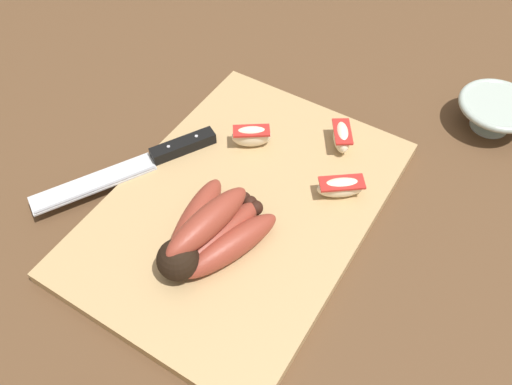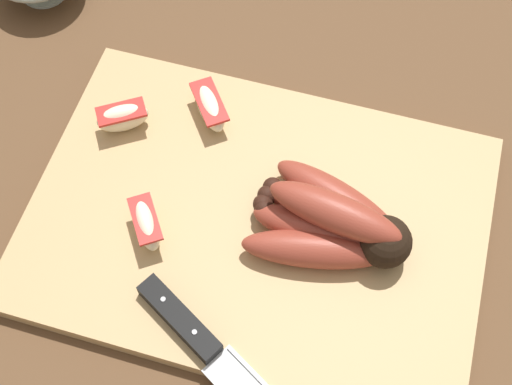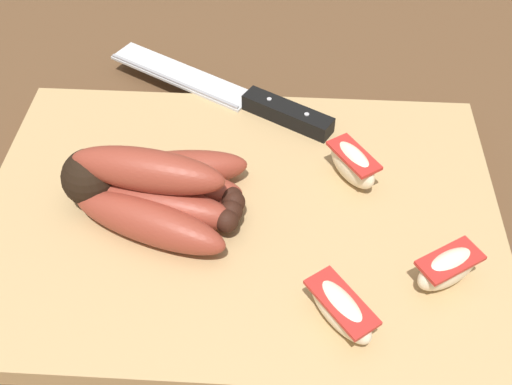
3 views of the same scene
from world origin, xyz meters
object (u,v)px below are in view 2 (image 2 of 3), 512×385
at_px(apple_wedge_far, 210,106).
at_px(apple_wedge_middle, 123,117).
at_px(banana_bunch, 332,223).
at_px(chefs_knife, 214,355).
at_px(apple_wedge_near, 146,224).

bearing_deg(apple_wedge_far, apple_wedge_middle, -154.34).
relative_size(banana_bunch, chefs_knife, 0.65).
xyz_separation_m(apple_wedge_near, apple_wedge_far, (0.02, 0.16, -0.00)).
bearing_deg(chefs_knife, apple_wedge_middle, 128.45).
height_order(banana_bunch, chefs_knife, banana_bunch).
height_order(chefs_knife, apple_wedge_far, apple_wedge_far).
bearing_deg(banana_bunch, apple_wedge_middle, 165.28).
bearing_deg(apple_wedge_middle, banana_bunch, -14.72).
distance_m(chefs_knife, apple_wedge_middle, 0.28).
relative_size(chefs_knife, apple_wedge_middle, 4.17).
distance_m(banana_bunch, apple_wedge_far, 0.20).
distance_m(apple_wedge_near, apple_wedge_middle, 0.13).
bearing_deg(apple_wedge_middle, chefs_knife, -51.55).
height_order(apple_wedge_near, apple_wedge_far, apple_wedge_near).
relative_size(banana_bunch, apple_wedge_near, 2.69).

